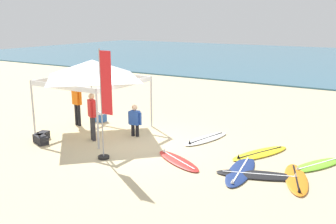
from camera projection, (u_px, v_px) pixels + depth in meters
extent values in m
plane|color=beige|center=(138.00, 142.00, 13.36)|extent=(80.00, 80.00, 0.00)
cube|color=#386B84|center=(317.00, 59.00, 39.89)|extent=(80.00, 36.00, 0.10)
cylinder|color=#B7B7BC|center=(33.00, 108.00, 14.08)|extent=(0.07, 0.07, 2.05)
cylinder|color=#B7B7BC|center=(97.00, 119.00, 12.47)|extent=(0.07, 0.07, 2.05)
cylinder|color=#B7B7BC|center=(92.00, 94.00, 16.71)|extent=(0.07, 0.07, 2.05)
cylinder|color=#B7B7BC|center=(151.00, 102.00, 15.09)|extent=(0.07, 0.07, 2.05)
cube|color=white|center=(61.00, 87.00, 13.05)|extent=(3.18, 0.03, 0.18)
cube|color=white|center=(119.00, 75.00, 15.68)|extent=(3.18, 0.03, 0.18)
cube|color=white|center=(63.00, 77.00, 15.17)|extent=(0.03, 3.18, 0.18)
cube|color=white|center=(126.00, 84.00, 13.56)|extent=(0.03, 3.18, 0.18)
pyramid|color=white|center=(92.00, 69.00, 14.26)|extent=(3.30, 3.30, 0.70)
ellipsoid|color=black|center=(259.00, 175.00, 10.48)|extent=(2.43, 1.41, 0.07)
cube|color=white|center=(259.00, 174.00, 10.47)|extent=(1.90, 0.73, 0.01)
cone|color=white|center=(296.00, 175.00, 10.27)|extent=(0.09, 0.09, 0.12)
ellipsoid|color=red|center=(178.00, 161.00, 11.53)|extent=(2.07, 1.44, 0.07)
cube|color=white|center=(178.00, 160.00, 11.52)|extent=(1.57, 0.84, 0.01)
cone|color=white|center=(164.00, 150.00, 12.21)|extent=(0.09, 0.09, 0.12)
ellipsoid|color=white|center=(206.00, 139.00, 13.64)|extent=(1.10, 2.27, 0.07)
cube|color=black|center=(206.00, 138.00, 13.63)|extent=(0.49, 1.82, 0.01)
cone|color=black|center=(190.00, 142.00, 13.01)|extent=(0.09, 0.09, 0.12)
ellipsoid|color=#7AD12D|center=(317.00, 165.00, 11.21)|extent=(1.48, 2.10, 0.07)
cube|color=white|center=(318.00, 164.00, 11.20)|extent=(0.87, 1.58, 0.01)
cone|color=white|center=(298.00, 167.00, 10.77)|extent=(0.09, 0.09, 0.12)
ellipsoid|color=yellow|center=(260.00, 153.00, 12.18)|extent=(1.57, 2.39, 0.07)
cube|color=black|center=(260.00, 152.00, 12.17)|extent=(0.89, 1.82, 0.01)
cone|color=black|center=(238.00, 156.00, 11.64)|extent=(0.09, 0.09, 0.12)
ellipsoid|color=orange|center=(296.00, 179.00, 10.23)|extent=(1.23, 2.25, 0.07)
cube|color=black|center=(296.00, 178.00, 10.22)|extent=(0.62, 1.77, 0.01)
cone|color=black|center=(300.00, 190.00, 9.37)|extent=(0.09, 0.09, 0.12)
ellipsoid|color=navy|center=(241.00, 171.00, 10.78)|extent=(1.00, 2.49, 0.07)
cube|color=white|center=(241.00, 169.00, 10.77)|extent=(0.34, 2.05, 0.01)
cone|color=white|center=(232.00, 181.00, 9.87)|extent=(0.09, 0.09, 0.12)
cylinder|color=#2D2D33|center=(94.00, 129.00, 13.42)|extent=(0.13, 0.13, 0.88)
cylinder|color=#2D2D33|center=(92.00, 128.00, 13.58)|extent=(0.13, 0.13, 0.88)
cube|color=red|center=(92.00, 108.00, 13.32)|extent=(0.42, 0.37, 0.60)
sphere|color=tan|center=(91.00, 96.00, 13.22)|extent=(0.21, 0.21, 0.21)
cylinder|color=red|center=(94.00, 110.00, 13.13)|extent=(0.09, 0.09, 0.54)
cylinder|color=red|center=(90.00, 107.00, 13.52)|extent=(0.09, 0.09, 0.54)
cylinder|color=black|center=(76.00, 114.00, 15.45)|extent=(0.13, 0.13, 0.88)
cylinder|color=black|center=(79.00, 115.00, 15.33)|extent=(0.13, 0.13, 0.88)
cube|color=orange|center=(77.00, 97.00, 15.21)|extent=(0.39, 0.27, 0.60)
sphere|color=tan|center=(76.00, 87.00, 15.11)|extent=(0.21, 0.21, 0.21)
cylinder|color=orange|center=(73.00, 97.00, 15.36)|extent=(0.09, 0.09, 0.54)
cylinder|color=orange|center=(80.00, 98.00, 15.07)|extent=(0.09, 0.09, 0.54)
cylinder|color=black|center=(137.00, 131.00, 13.97)|extent=(0.13, 0.13, 0.45)
cylinder|color=black|center=(133.00, 130.00, 14.04)|extent=(0.13, 0.13, 0.45)
cube|color=#2851B2|center=(135.00, 118.00, 13.89)|extent=(0.39, 0.27, 0.52)
sphere|color=beige|center=(135.00, 107.00, 13.80)|extent=(0.21, 0.21, 0.21)
cylinder|color=#2851B2|center=(140.00, 119.00, 13.81)|extent=(0.09, 0.09, 0.47)
cylinder|color=#2851B2|center=(129.00, 118.00, 13.98)|extent=(0.09, 0.09, 0.47)
cylinder|color=#99999E|center=(101.00, 105.00, 11.42)|extent=(0.04, 0.04, 3.40)
cube|color=red|center=(106.00, 83.00, 11.14)|extent=(0.40, 0.02, 1.90)
cylinder|color=black|center=(104.00, 157.00, 11.82)|extent=(0.36, 0.36, 0.08)
cube|color=#232328|center=(41.00, 140.00, 13.19)|extent=(0.67, 0.51, 0.28)
cube|color=#232328|center=(42.00, 136.00, 13.59)|extent=(0.47, 0.66, 0.28)
cube|color=#2D60B7|center=(100.00, 118.00, 16.04)|extent=(0.48, 0.34, 0.34)
cube|color=white|center=(100.00, 113.00, 15.99)|extent=(0.50, 0.36, 0.05)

